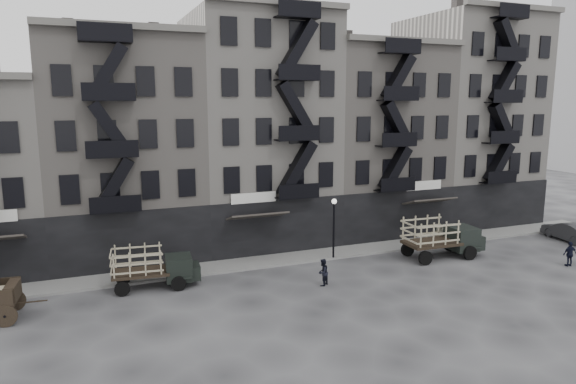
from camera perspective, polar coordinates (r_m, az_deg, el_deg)
name	(u,v)px	position (r m, az deg, el deg)	size (l,w,h in m)	color
ground	(309,277)	(32.51, 2.35, -9.37)	(140.00, 140.00, 0.00)	#38383A
sidewalk	(287,259)	(35.76, -0.12, -7.40)	(55.00, 2.50, 0.15)	slate
building_midwest	(123,149)	(38.00, -17.86, 4.60)	(10.00, 11.35, 16.20)	gray
building_center	(258,131)	(39.87, -3.37, 6.75)	(10.00, 11.35, 18.20)	#ACA69E
building_mideast	(370,141)	(44.13, 9.11, 5.66)	(10.00, 11.35, 16.20)	gray
building_east	(466,121)	(49.91, 19.16, 7.47)	(10.00, 11.35, 19.20)	#ACA69E
lamp_post	(334,220)	(35.22, 5.12, -3.15)	(0.36, 0.36, 4.28)	black
stake_truck_west	(153,264)	(31.26, -14.78, -7.76)	(5.14, 2.50, 2.50)	black
stake_truck_east	(442,235)	(37.34, 16.72, -4.58)	(5.84, 2.61, 2.88)	black
car_east	(459,234)	(41.56, 18.43, -4.47)	(1.75, 4.35, 1.48)	beige
car_far	(569,231)	(45.92, 28.74, -3.87)	(1.55, 4.43, 1.46)	#262729
pedestrian_mid	(323,272)	(30.83, 3.88, -8.89)	(0.79, 0.62, 1.63)	black
policeman	(570,254)	(38.96, 28.84, -6.05)	(0.98, 0.41, 1.68)	black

